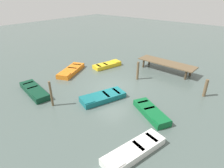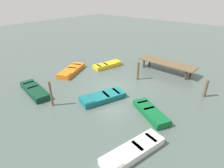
% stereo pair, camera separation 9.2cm
% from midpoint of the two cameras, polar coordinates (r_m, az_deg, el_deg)
% --- Properties ---
extents(ground_plane, '(80.00, 80.00, 0.00)m').
position_cam_midpoint_polar(ground_plane, '(15.85, 0.17, -1.13)').
color(ground_plane, '#4C5B56').
extents(dock_segment, '(5.82, 1.87, 0.95)m').
position_cam_midpoint_polar(dock_segment, '(19.62, 16.58, 6.04)').
color(dock_segment, brown).
rests_on(dock_segment, ground_plane).
extents(rowboat_yellow, '(1.82, 3.27, 0.46)m').
position_cam_midpoint_polar(rowboat_yellow, '(20.20, -1.23, 5.88)').
color(rowboat_yellow, gold).
rests_on(rowboat_yellow, ground_plane).
extents(rowboat_teal, '(2.38, 3.63, 0.46)m').
position_cam_midpoint_polar(rowboat_teal, '(14.09, -2.76, -3.99)').
color(rowboat_teal, '#14666B').
rests_on(rowboat_teal, ground_plane).
extents(rowboat_dark_green, '(3.94, 1.72, 0.46)m').
position_cam_midpoint_polar(rowboat_dark_green, '(16.22, -22.54, -1.82)').
color(rowboat_dark_green, '#0C3823').
rests_on(rowboat_dark_green, ground_plane).
extents(rowboat_white, '(1.83, 3.73, 0.46)m').
position_cam_midpoint_polar(rowboat_white, '(9.96, 6.71, -19.73)').
color(rowboat_white, silver).
rests_on(rowboat_white, ground_plane).
extents(rowboat_green, '(3.20, 2.38, 0.46)m').
position_cam_midpoint_polar(rowboat_green, '(12.68, 12.05, -8.51)').
color(rowboat_green, '#0F602D').
rests_on(rowboat_green, ground_plane).
extents(rowboat_orange, '(2.64, 3.93, 0.46)m').
position_cam_midpoint_polar(rowboat_orange, '(19.19, -12.25, 4.09)').
color(rowboat_orange, orange).
rests_on(rowboat_orange, ground_plane).
extents(mooring_piling_center, '(0.22, 0.22, 1.70)m').
position_cam_midpoint_polar(mooring_piling_center, '(17.19, 8.11, 4.04)').
color(mooring_piling_center, brown).
rests_on(mooring_piling_center, ground_plane).
extents(mooring_piling_near_right, '(0.16, 0.16, 1.92)m').
position_cam_midpoint_polar(mooring_piling_near_right, '(13.67, -18.05, -2.85)').
color(mooring_piling_near_right, brown).
rests_on(mooring_piling_near_right, ground_plane).
extents(mooring_piling_near_left, '(0.24, 0.24, 1.43)m').
position_cam_midpoint_polar(mooring_piling_near_left, '(15.96, 26.97, -1.20)').
color(mooring_piling_near_left, brown).
rests_on(mooring_piling_near_left, ground_plane).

